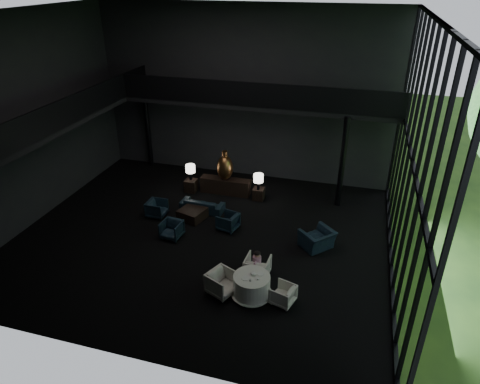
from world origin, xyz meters
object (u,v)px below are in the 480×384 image
(bronze_urn, at_px, (225,167))
(console, at_px, (225,186))
(side_table_left, at_px, (191,186))
(sofa, at_px, (202,204))
(dining_chair_north, at_px, (257,265))
(child, at_px, (257,259))
(window_armchair, at_px, (317,236))
(dining_chair_east, at_px, (283,295))
(coffee_table, at_px, (192,214))
(table_lamp_right, at_px, (258,179))
(lounge_armchair_west, at_px, (157,208))
(lounge_armchair_south, at_px, (172,229))
(table_lamp_left, at_px, (190,169))
(lounge_armchair_east, at_px, (228,221))
(dining_table, at_px, (252,287))
(dining_chair_west, at_px, (222,281))
(side_table_right, at_px, (259,194))

(bronze_urn, bearing_deg, console, 90.00)
(console, distance_m, side_table_left, 1.62)
(sofa, bearing_deg, dining_chair_north, 135.00)
(side_table_left, relative_size, child, 0.94)
(window_armchair, relative_size, dining_chair_east, 1.90)
(dining_chair_north, distance_m, child, 0.35)
(sofa, height_order, coffee_table, sofa)
(sofa, distance_m, dining_chair_east, 6.43)
(window_armchair, height_order, dining_chair_north, window_armchair)
(table_lamp_right, distance_m, child, 5.44)
(console, xyz_separation_m, dining_chair_east, (3.90, -6.50, -0.06))
(dining_chair_north, height_order, child, child)
(lounge_armchair_west, xyz_separation_m, lounge_armchair_south, (1.25, -1.33, -0.01))
(table_lamp_left, bearing_deg, bronze_urn, 6.32)
(coffee_table, bearing_deg, child, -40.89)
(console, distance_m, lounge_armchair_east, 3.09)
(table_lamp_left, distance_m, lounge_armchair_south, 4.00)
(table_lamp_right, bearing_deg, lounge_armchair_east, -102.31)
(table_lamp_left, bearing_deg, dining_chair_north, -49.70)
(lounge_armchair_east, bearing_deg, table_lamp_right, -178.39)
(dining_table, xyz_separation_m, dining_chair_east, (1.00, -0.06, -0.02))
(lounge_armchair_west, bearing_deg, lounge_armchair_east, -92.57)
(side_table_left, relative_size, coffee_table, 0.59)
(bronze_urn, xyz_separation_m, lounge_armchair_south, (-0.87, -4.04, -0.94))
(lounge_armchair_east, xyz_separation_m, window_armchair, (3.54, -0.33, 0.14))
(dining_chair_east, distance_m, dining_chair_west, 1.94)
(bronze_urn, height_order, dining_chair_east, bronze_urn)
(dining_chair_east, bearing_deg, bronze_urn, -132.11)
(lounge_armchair_west, bearing_deg, child, -118.95)
(console, height_order, table_lamp_left, table_lamp_left)
(table_lamp_right, xyz_separation_m, child, (1.24, -5.29, -0.30))
(lounge_armchair_east, xyz_separation_m, coffee_table, (-1.65, 0.38, -0.15))
(dining_chair_east, bearing_deg, lounge_armchair_east, -124.43)
(side_table_right, xyz_separation_m, lounge_armchair_west, (-3.72, -2.59, 0.12))
(table_lamp_left, bearing_deg, lounge_armchair_east, -45.92)
(table_lamp_right, xyz_separation_m, lounge_armchair_west, (-3.72, -2.50, -0.67))
(lounge_armchair_south, xyz_separation_m, child, (3.71, -1.47, 0.38))
(lounge_armchair_west, distance_m, lounge_armchair_south, 1.82)
(side_table_left, height_order, sofa, sofa)
(table_lamp_right, distance_m, lounge_armchair_east, 2.81)
(lounge_armchair_east, height_order, dining_chair_north, dining_chair_north)
(lounge_armchair_south, distance_m, window_armchair, 5.50)
(side_table_left, relative_size, table_lamp_left, 0.78)
(side_table_right, relative_size, window_armchair, 0.46)
(bronze_urn, xyz_separation_m, dining_chair_east, (3.90, -6.47, -1.00))
(table_lamp_right, height_order, coffee_table, table_lamp_right)
(lounge_armchair_west, height_order, dining_chair_east, lounge_armchair_west)
(side_table_left, distance_m, table_lamp_right, 3.29)
(side_table_right, height_order, dining_table, dining_table)
(sofa, bearing_deg, lounge_armchair_south, 82.83)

